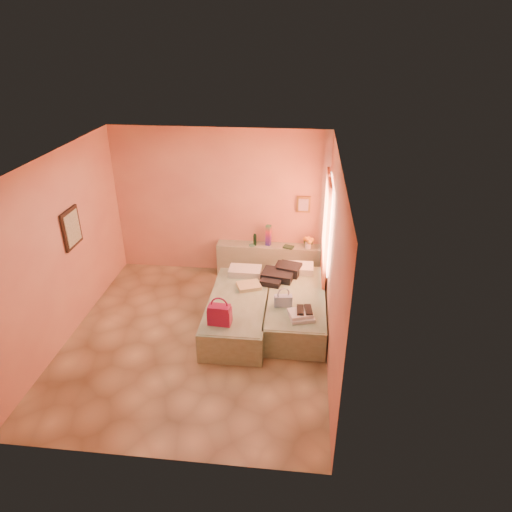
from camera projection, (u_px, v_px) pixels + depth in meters
The scene contains 16 objects.
ground at pixel (198, 337), 7.16m from camera, with size 4.50×4.50×0.00m, color tan.
room_walls at pixel (213, 219), 6.83m from camera, with size 4.02×4.51×2.81m.
headboard_ledge at pixel (271, 260), 8.78m from camera, with size 2.05×0.30×0.65m, color #9AA385.
bed_left at pixel (239, 312), 7.34m from camera, with size 0.90×2.00×0.50m, color #9DB894.
bed_right at pixel (295, 308), 7.44m from camera, with size 0.90×2.00×0.50m, color #9DB894.
water_bottle at pixel (255, 240), 8.57m from camera, with size 0.06×0.06×0.23m, color #12321F.
rainbow_box at pixel (268, 235), 8.55m from camera, with size 0.09×0.09×0.40m, color #9A1340.
small_dish at pixel (252, 245), 8.59m from camera, with size 0.11×0.11×0.03m, color #468168.
green_book at pixel (288, 247), 8.52m from camera, with size 0.19×0.13×0.03m, color #26462D.
flower_vase at pixel (308, 241), 8.45m from camera, with size 0.21×0.21×0.28m, color white.
magenta_handbag at pixel (220, 314), 6.57m from camera, with size 0.33×0.19×0.31m, color #9A1340.
khaki_garment at pixel (249, 286), 7.52m from camera, with size 0.37×0.30×0.06m, color #C6B87F.
clothes_pile at pixel (281, 274), 7.77m from camera, with size 0.56×0.56×0.17m, color black.
blue_handbag at pixel (283, 301), 7.02m from camera, with size 0.28×0.12×0.18m, color #3F6197.
towel_stack at pixel (301, 315), 6.73m from camera, with size 0.35×0.30×0.10m, color white.
sandal_pair at pixel (304, 310), 6.74m from camera, with size 0.20×0.26×0.03m, color black.
Camera 1 is at (1.54, -5.66, 4.40)m, focal length 32.00 mm.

